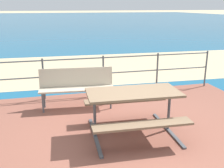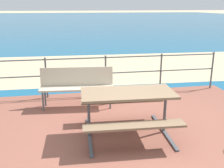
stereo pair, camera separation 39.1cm
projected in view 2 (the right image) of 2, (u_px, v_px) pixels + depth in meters
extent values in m
plane|color=tan|center=(127.00, 141.00, 4.55)|extent=(240.00, 240.00, 0.00)
cube|color=brown|center=(127.00, 139.00, 4.54)|extent=(6.40, 5.20, 0.06)
cube|color=#145B84|center=(70.00, 20.00, 42.24)|extent=(90.00, 90.00, 0.01)
cube|color=tan|center=(92.00, 67.00, 9.96)|extent=(54.14, 6.85, 0.01)
cube|color=#7A6047|center=(128.00, 93.00, 4.44)|extent=(1.62, 0.83, 0.04)
cube|color=#7A6047|center=(135.00, 126.00, 4.00)|extent=(1.60, 0.33, 0.04)
cube|color=#7A6047|center=(122.00, 100.00, 5.07)|extent=(1.60, 0.33, 0.04)
cylinder|color=#4C5156|center=(89.00, 116.00, 4.47)|extent=(0.05, 0.05, 0.78)
cube|color=#4C5156|center=(89.00, 136.00, 4.57)|extent=(0.12, 1.39, 0.03)
cylinder|color=#4C5156|center=(165.00, 112.00, 4.64)|extent=(0.05, 0.05, 0.78)
cube|color=#4C5156|center=(164.00, 131.00, 4.75)|extent=(0.12, 1.39, 0.03)
cube|color=#BCAD93|center=(77.00, 88.00, 5.77)|extent=(1.65, 0.54, 0.04)
cube|color=#BCAD93|center=(77.00, 76.00, 5.88)|extent=(1.62, 0.21, 0.41)
cylinder|color=#4C5156|center=(43.00, 101.00, 5.63)|extent=(0.04, 0.04, 0.45)
cylinder|color=#4C5156|center=(45.00, 96.00, 5.92)|extent=(0.04, 0.04, 0.45)
cylinder|color=#4C5156|center=(110.00, 99.00, 5.76)|extent=(0.04, 0.04, 0.45)
cylinder|color=#4C5156|center=(109.00, 94.00, 6.04)|extent=(0.04, 0.04, 0.45)
cylinder|color=#4C5156|center=(46.00, 78.00, 6.38)|extent=(0.04, 0.04, 1.01)
cylinder|color=#4C5156|center=(106.00, 75.00, 6.63)|extent=(0.04, 0.04, 1.01)
cylinder|color=#4C5156|center=(161.00, 73.00, 6.88)|extent=(0.04, 0.04, 1.01)
cylinder|color=#4C5156|center=(212.00, 70.00, 7.13)|extent=(0.04, 0.04, 1.01)
cylinder|color=#4C5156|center=(106.00, 58.00, 6.50)|extent=(5.90, 0.03, 0.03)
cylinder|color=#4C5156|center=(106.00, 73.00, 6.62)|extent=(5.90, 0.03, 0.03)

